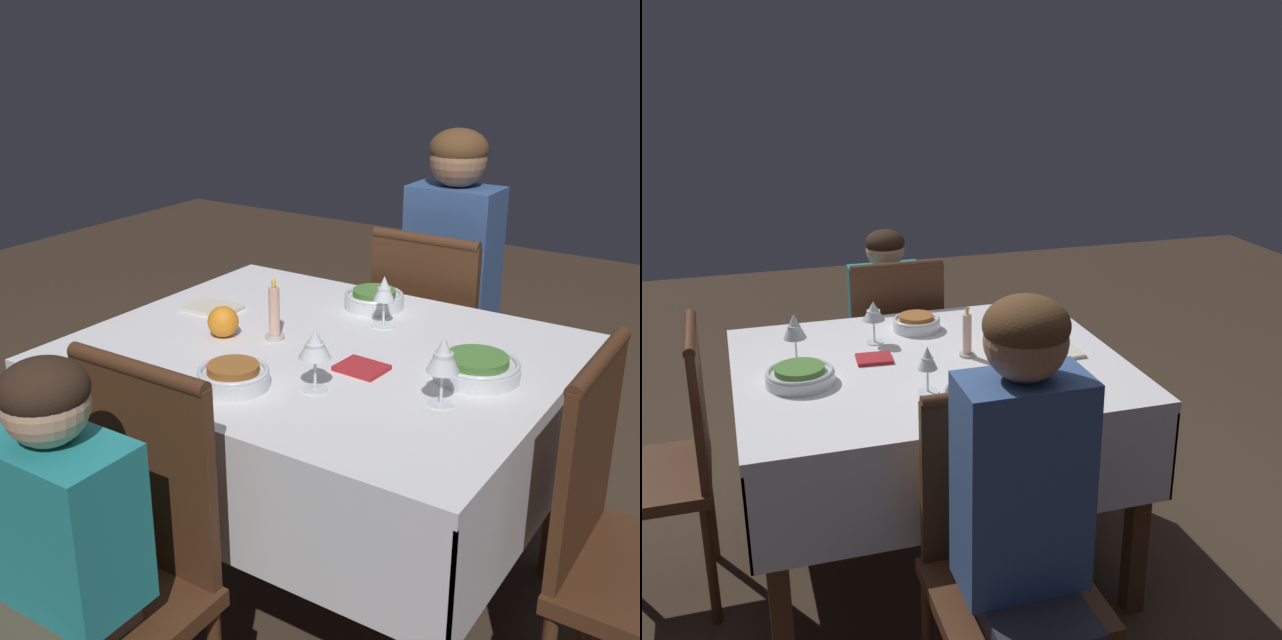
{
  "view_description": "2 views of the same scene",
  "coord_description": "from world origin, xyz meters",
  "views": [
    {
      "loc": [
        1.07,
        -1.63,
        1.57
      ],
      "look_at": [
        0.0,
        -0.0,
        0.84
      ],
      "focal_mm": 45.0,
      "sensor_mm": 36.0,
      "label": 1
    },
    {
      "loc": [
        0.61,
        2.34,
        1.77
      ],
      "look_at": [
        -0.1,
        0.04,
        0.92
      ],
      "focal_mm": 45.0,
      "sensor_mm": 36.0,
      "label": 2
    }
  ],
  "objects": [
    {
      "name": "chair_east",
      "position": [
        0.84,
        -0.07,
        0.52
      ],
      "size": [
        0.41,
        0.41,
        0.94
      ],
      "rotation": [
        0.0,
        0.0,
        1.57
      ],
      "color": "#472816",
      "rests_on": "ground_plane"
    },
    {
      "name": "bowl_south",
      "position": [
        -0.04,
        -0.31,
        0.79
      ],
      "size": [
        0.17,
        0.17,
        0.06
      ],
      "color": "silver",
      "rests_on": "dining_table"
    },
    {
      "name": "orange_fruit",
      "position": [
        -0.26,
        -0.08,
        0.81
      ],
      "size": [
        0.08,
        0.08,
        0.08
      ],
      "primitive_type": "sphere",
      "color": "orange",
      "rests_on": "dining_table"
    },
    {
      "name": "person_adult_denim",
      "position": [
        0.0,
        0.88,
        0.71
      ],
      "size": [
        0.3,
        0.34,
        1.25
      ],
      "rotation": [
        0.0,
        0.0,
        3.14
      ],
      "color": "#282833",
      "rests_on": "ground_plane"
    },
    {
      "name": "person_child_teal",
      "position": [
        -0.03,
        -0.9,
        0.56
      ],
      "size": [
        0.3,
        0.33,
        1.02
      ],
      "color": "#4C4233",
      "rests_on": "ground_plane"
    },
    {
      "name": "candle_centerpiece",
      "position": [
        -0.13,
        -0.02,
        0.83
      ],
      "size": [
        0.05,
        0.05,
        0.17
      ],
      "color": "beige",
      "rests_on": "dining_table"
    },
    {
      "name": "bowl_north",
      "position": [
        -0.04,
        0.35,
        0.79
      ],
      "size": [
        0.18,
        0.18,
        0.06
      ],
      "color": "silver",
      "rests_on": "dining_table"
    },
    {
      "name": "wine_glass_east",
      "position": [
        0.41,
        -0.13,
        0.88
      ],
      "size": [
        0.07,
        0.07,
        0.17
      ],
      "color": "white",
      "rests_on": "dining_table"
    },
    {
      "name": "ground_plane",
      "position": [
        0.0,
        0.0,
        0.0
      ],
      "size": [
        8.0,
        8.0,
        0.0
      ],
      "primitive_type": "plane",
      "color": "#3D2D21"
    },
    {
      "name": "chair_north",
      "position": [
        0.0,
        0.73,
        0.52
      ],
      "size": [
        0.41,
        0.41,
        0.94
      ],
      "rotation": [
        0.0,
        0.0,
        3.14
      ],
      "color": "#472816",
      "rests_on": "ground_plane"
    },
    {
      "name": "napkin_red_folded",
      "position": [
        -0.42,
        0.07,
        0.77
      ],
      "size": [
        0.16,
        0.12,
        0.01
      ],
      "rotation": [
        0.0,
        0.0,
        0.07
      ],
      "color": "beige",
      "rests_on": "dining_table"
    },
    {
      "name": "wine_glass_south",
      "position": [
        0.14,
        -0.23,
        0.88
      ],
      "size": [
        0.08,
        0.08,
        0.15
      ],
      "color": "white",
      "rests_on": "dining_table"
    },
    {
      "name": "chair_south",
      "position": [
        -0.03,
        -0.73,
        0.52
      ],
      "size": [
        0.41,
        0.41,
        0.94
      ],
      "color": "#472816",
      "rests_on": "ground_plane"
    },
    {
      "name": "dining_table",
      "position": [
        0.0,
        0.0,
        0.66
      ],
      "size": [
        1.25,
        1.02,
        0.77
      ],
      "color": "silver",
      "rests_on": "ground_plane"
    },
    {
      "name": "napkin_spare_side",
      "position": [
        0.17,
        -0.07,
        0.77
      ],
      "size": [
        0.12,
        0.1,
        0.01
      ],
      "rotation": [
        0.0,
        0.0,
        -0.07
      ],
      "color": "#AD2328",
      "rests_on": "dining_table"
    },
    {
      "name": "wine_glass_north",
      "position": [
        0.07,
        0.23,
        0.87
      ],
      "size": [
        0.07,
        0.07,
        0.15
      ],
      "color": "white",
      "rests_on": "dining_table"
    },
    {
      "name": "bowl_east",
      "position": [
        0.42,
        0.05,
        0.79
      ],
      "size": [
        0.21,
        0.21,
        0.06
      ],
      "color": "silver",
      "rests_on": "dining_table"
    }
  ]
}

